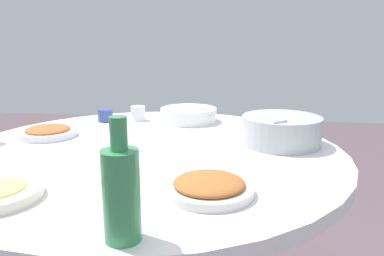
{
  "coord_description": "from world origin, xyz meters",
  "views": [
    {
      "loc": [
        1.18,
        0.31,
        1.11
      ],
      "look_at": [
        -0.14,
        0.13,
        0.79
      ],
      "focal_mm": 35.68,
      "sensor_mm": 36.0,
      "label": 1
    }
  ],
  "objects_px": {
    "round_dining_table": "(149,174)",
    "tea_cup_far": "(105,115)",
    "soup_bowl": "(189,115)",
    "dish_stirfry": "(209,186)",
    "tea_cup_near": "(138,113)",
    "dish_tofu_braise": "(48,132)",
    "green_bottle": "(121,192)",
    "rice_bowl": "(281,130)"
  },
  "relations": [
    {
      "from": "tea_cup_far",
      "to": "dish_tofu_braise",
      "type": "bearing_deg",
      "value": -23.61
    },
    {
      "from": "rice_bowl",
      "to": "green_bottle",
      "type": "relative_size",
      "value": 1.17
    },
    {
      "from": "soup_bowl",
      "to": "dish_stirfry",
      "type": "bearing_deg",
      "value": 11.95
    },
    {
      "from": "tea_cup_far",
      "to": "round_dining_table",
      "type": "bearing_deg",
      "value": 36.91
    },
    {
      "from": "dish_tofu_braise",
      "to": "green_bottle",
      "type": "relative_size",
      "value": 0.91
    },
    {
      "from": "tea_cup_far",
      "to": "green_bottle",
      "type": "bearing_deg",
      "value": 22.18
    },
    {
      "from": "tea_cup_near",
      "to": "soup_bowl",
      "type": "bearing_deg",
      "value": 91.89
    },
    {
      "from": "dish_tofu_braise",
      "to": "rice_bowl",
      "type": "bearing_deg",
      "value": 90.71
    },
    {
      "from": "round_dining_table",
      "to": "soup_bowl",
      "type": "height_order",
      "value": "soup_bowl"
    },
    {
      "from": "round_dining_table",
      "to": "tea_cup_far",
      "type": "bearing_deg",
      "value": -143.09
    },
    {
      "from": "rice_bowl",
      "to": "dish_stirfry",
      "type": "xyz_separation_m",
      "value": [
        0.46,
        -0.2,
        -0.03
      ]
    },
    {
      "from": "rice_bowl",
      "to": "dish_stirfry",
      "type": "bearing_deg",
      "value": -23.84
    },
    {
      "from": "tea_cup_near",
      "to": "tea_cup_far",
      "type": "relative_size",
      "value": 1.01
    },
    {
      "from": "soup_bowl",
      "to": "dish_stirfry",
      "type": "xyz_separation_m",
      "value": [
        0.77,
        0.16,
        -0.01
      ]
    },
    {
      "from": "dish_stirfry",
      "to": "green_bottle",
      "type": "distance_m",
      "value": 0.28
    },
    {
      "from": "round_dining_table",
      "to": "dish_tofu_braise",
      "type": "relative_size",
      "value": 6.09
    },
    {
      "from": "round_dining_table",
      "to": "tea_cup_near",
      "type": "relative_size",
      "value": 20.06
    },
    {
      "from": "rice_bowl",
      "to": "tea_cup_far",
      "type": "xyz_separation_m",
      "value": [
        -0.26,
        -0.73,
        -0.02
      ]
    },
    {
      "from": "dish_stirfry",
      "to": "tea_cup_far",
      "type": "xyz_separation_m",
      "value": [
        -0.72,
        -0.52,
        0.01
      ]
    },
    {
      "from": "dish_stirfry",
      "to": "green_bottle",
      "type": "height_order",
      "value": "green_bottle"
    },
    {
      "from": "green_bottle",
      "to": "dish_stirfry",
      "type": "bearing_deg",
      "value": 149.09
    },
    {
      "from": "rice_bowl",
      "to": "tea_cup_far",
      "type": "height_order",
      "value": "rice_bowl"
    },
    {
      "from": "rice_bowl",
      "to": "tea_cup_near",
      "type": "height_order",
      "value": "rice_bowl"
    },
    {
      "from": "dish_stirfry",
      "to": "tea_cup_near",
      "type": "distance_m",
      "value": 0.86
    },
    {
      "from": "green_bottle",
      "to": "tea_cup_near",
      "type": "xyz_separation_m",
      "value": [
        -0.99,
        -0.25,
        -0.06
      ]
    },
    {
      "from": "dish_tofu_braise",
      "to": "tea_cup_near",
      "type": "height_order",
      "value": "tea_cup_near"
    },
    {
      "from": "rice_bowl",
      "to": "soup_bowl",
      "type": "xyz_separation_m",
      "value": [
        -0.31,
        -0.37,
        -0.02
      ]
    },
    {
      "from": "dish_tofu_braise",
      "to": "tea_cup_near",
      "type": "bearing_deg",
      "value": 141.1
    },
    {
      "from": "round_dining_table",
      "to": "green_bottle",
      "type": "xyz_separation_m",
      "value": [
        0.57,
        0.1,
        0.18
      ]
    },
    {
      "from": "dish_tofu_braise",
      "to": "tea_cup_near",
      "type": "relative_size",
      "value": 3.29
    },
    {
      "from": "dish_tofu_braise",
      "to": "soup_bowl",
      "type": "bearing_deg",
      "value": 124.02
    },
    {
      "from": "soup_bowl",
      "to": "tea_cup_near",
      "type": "height_order",
      "value": "tea_cup_near"
    },
    {
      "from": "green_bottle",
      "to": "tea_cup_far",
      "type": "relative_size",
      "value": 3.62
    },
    {
      "from": "soup_bowl",
      "to": "tea_cup_far",
      "type": "height_order",
      "value": "soup_bowl"
    },
    {
      "from": "dish_stirfry",
      "to": "tea_cup_far",
      "type": "relative_size",
      "value": 3.35
    },
    {
      "from": "round_dining_table",
      "to": "green_bottle",
      "type": "height_order",
      "value": "green_bottle"
    },
    {
      "from": "dish_stirfry",
      "to": "tea_cup_near",
      "type": "xyz_separation_m",
      "value": [
        -0.77,
        -0.39,
        0.01
      ]
    },
    {
      "from": "dish_stirfry",
      "to": "round_dining_table",
      "type": "bearing_deg",
      "value": -145.32
    },
    {
      "from": "round_dining_table",
      "to": "tea_cup_near",
      "type": "distance_m",
      "value": 0.47
    },
    {
      "from": "dish_stirfry",
      "to": "tea_cup_far",
      "type": "bearing_deg",
      "value": -144.12
    },
    {
      "from": "dish_stirfry",
      "to": "tea_cup_far",
      "type": "distance_m",
      "value": 0.89
    },
    {
      "from": "round_dining_table",
      "to": "green_bottle",
      "type": "bearing_deg",
      "value": 9.9
    }
  ]
}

